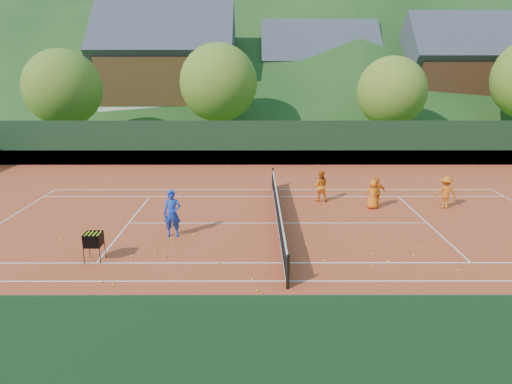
{
  "coord_description": "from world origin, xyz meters",
  "views": [
    {
      "loc": [
        -0.97,
        -18.46,
        6.49
      ],
      "look_at": [
        -0.94,
        0.0,
        1.4
      ],
      "focal_mm": 32.0,
      "sensor_mm": 36.0,
      "label": 1
    }
  ],
  "objects_px": {
    "student_b": "(376,193)",
    "ball_hopper": "(93,240)",
    "chalet_left": "(168,75)",
    "student_d": "(446,192)",
    "coach": "(172,214)",
    "chalet_mid": "(317,80)",
    "tennis_net": "(278,212)",
    "student_a": "(320,186)",
    "chalet_right": "(458,79)",
    "student_c": "(373,194)"
  },
  "relations": [
    {
      "from": "coach",
      "to": "student_a",
      "type": "height_order",
      "value": "coach"
    },
    {
      "from": "coach",
      "to": "student_c",
      "type": "distance_m",
      "value": 9.47
    },
    {
      "from": "coach",
      "to": "chalet_mid",
      "type": "height_order",
      "value": "chalet_mid"
    },
    {
      "from": "chalet_right",
      "to": "student_a",
      "type": "bearing_deg",
      "value": -123.62
    },
    {
      "from": "student_c",
      "to": "chalet_mid",
      "type": "distance_m",
      "value": 32.25
    },
    {
      "from": "student_b",
      "to": "chalet_left",
      "type": "bearing_deg",
      "value": -66.65
    },
    {
      "from": "tennis_net",
      "to": "coach",
      "type": "bearing_deg",
      "value": -159.72
    },
    {
      "from": "student_a",
      "to": "chalet_left",
      "type": "bearing_deg",
      "value": -61.28
    },
    {
      "from": "student_c",
      "to": "tennis_net",
      "type": "relative_size",
      "value": 0.11
    },
    {
      "from": "student_d",
      "to": "chalet_mid",
      "type": "relative_size",
      "value": 0.12
    },
    {
      "from": "ball_hopper",
      "to": "chalet_mid",
      "type": "height_order",
      "value": "chalet_mid"
    },
    {
      "from": "coach",
      "to": "chalet_left",
      "type": "relative_size",
      "value": 0.14
    },
    {
      "from": "student_a",
      "to": "chalet_mid",
      "type": "bearing_deg",
      "value": -92.87
    },
    {
      "from": "coach",
      "to": "student_d",
      "type": "distance_m",
      "value": 12.72
    },
    {
      "from": "tennis_net",
      "to": "chalet_mid",
      "type": "distance_m",
      "value": 34.81
    },
    {
      "from": "student_a",
      "to": "chalet_mid",
      "type": "xyz_separation_m",
      "value": [
        3.76,
        30.72,
        4.18
      ]
    },
    {
      "from": "chalet_left",
      "to": "chalet_right",
      "type": "xyz_separation_m",
      "value": [
        30.0,
        0.0,
        -0.39
      ]
    },
    {
      "from": "student_b",
      "to": "student_d",
      "type": "distance_m",
      "value": 3.25
    },
    {
      "from": "ball_hopper",
      "to": "chalet_left",
      "type": "height_order",
      "value": "chalet_left"
    },
    {
      "from": "student_c",
      "to": "chalet_right",
      "type": "xyz_separation_m",
      "value": [
        15.47,
        27.93,
        4.55
      ]
    },
    {
      "from": "student_c",
      "to": "ball_hopper",
      "type": "bearing_deg",
      "value": 39.74
    },
    {
      "from": "coach",
      "to": "ball_hopper",
      "type": "distance_m",
      "value": 3.28
    },
    {
      "from": "student_a",
      "to": "tennis_net",
      "type": "distance_m",
      "value": 3.98
    },
    {
      "from": "coach",
      "to": "ball_hopper",
      "type": "height_order",
      "value": "coach"
    },
    {
      "from": "tennis_net",
      "to": "chalet_left",
      "type": "relative_size",
      "value": 0.87
    },
    {
      "from": "coach",
      "to": "student_b",
      "type": "bearing_deg",
      "value": 23.85
    },
    {
      "from": "coach",
      "to": "tennis_net",
      "type": "bearing_deg",
      "value": 21.68
    },
    {
      "from": "student_a",
      "to": "student_d",
      "type": "xyz_separation_m",
      "value": [
        5.72,
        -1.16,
        -0.02
      ]
    },
    {
      "from": "student_d",
      "to": "chalet_right",
      "type": "distance_m",
      "value": 30.69
    },
    {
      "from": "chalet_left",
      "to": "student_b",
      "type": "bearing_deg",
      "value": -62.16
    },
    {
      "from": "student_c",
      "to": "student_a",
      "type": "bearing_deg",
      "value": -16.44
    },
    {
      "from": "ball_hopper",
      "to": "chalet_mid",
      "type": "xyz_separation_m",
      "value": [
        12.51,
        37.89,
        4.22
      ]
    },
    {
      "from": "tennis_net",
      "to": "chalet_left",
      "type": "xyz_separation_m",
      "value": [
        -10.0,
        30.0,
        5.13
      ]
    },
    {
      "from": "chalet_left",
      "to": "chalet_mid",
      "type": "relative_size",
      "value": 1.09
    },
    {
      "from": "chalet_mid",
      "to": "student_b",
      "type": "bearing_deg",
      "value": -92.31
    },
    {
      "from": "chalet_left",
      "to": "chalet_right",
      "type": "relative_size",
      "value": 1.16
    },
    {
      "from": "tennis_net",
      "to": "student_a",
      "type": "bearing_deg",
      "value": 55.71
    },
    {
      "from": "student_b",
      "to": "ball_hopper",
      "type": "height_order",
      "value": "student_b"
    },
    {
      "from": "coach",
      "to": "student_d",
      "type": "height_order",
      "value": "coach"
    },
    {
      "from": "coach",
      "to": "student_c",
      "type": "xyz_separation_m",
      "value": [
        8.75,
        3.63,
        -0.25
      ]
    },
    {
      "from": "ball_hopper",
      "to": "student_b",
      "type": "bearing_deg",
      "value": 28.21
    },
    {
      "from": "student_c",
      "to": "tennis_net",
      "type": "height_order",
      "value": "student_c"
    },
    {
      "from": "chalet_right",
      "to": "coach",
      "type": "bearing_deg",
      "value": -127.5
    },
    {
      "from": "student_b",
      "to": "tennis_net",
      "type": "distance_m",
      "value": 5.18
    },
    {
      "from": "coach",
      "to": "ball_hopper",
      "type": "bearing_deg",
      "value": -133.15
    },
    {
      "from": "student_c",
      "to": "chalet_left",
      "type": "xyz_separation_m",
      "value": [
        -14.53,
        27.93,
        4.94
      ]
    },
    {
      "from": "ball_hopper",
      "to": "chalet_right",
      "type": "distance_m",
      "value": 43.26
    },
    {
      "from": "ball_hopper",
      "to": "coach",
      "type": "bearing_deg",
      "value": 45.45
    },
    {
      "from": "student_d",
      "to": "ball_hopper",
      "type": "xyz_separation_m",
      "value": [
        -14.47,
        -6.01,
        -0.02
      ]
    },
    {
      "from": "chalet_mid",
      "to": "chalet_right",
      "type": "distance_m",
      "value": 14.56
    }
  ]
}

